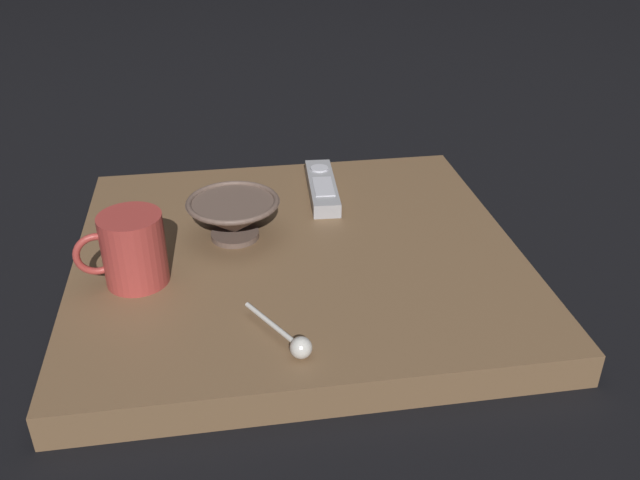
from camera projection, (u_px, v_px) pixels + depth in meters
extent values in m
plane|color=black|center=(298.00, 274.00, 0.97)|extent=(6.00, 6.00, 0.00)
cube|color=brown|center=(298.00, 261.00, 0.96)|extent=(0.58, 0.61, 0.05)
cylinder|color=brown|center=(235.00, 235.00, 0.98)|extent=(0.07, 0.07, 0.01)
cone|color=brown|center=(234.00, 217.00, 0.96)|extent=(0.13, 0.13, 0.05)
torus|color=brown|center=(233.00, 202.00, 0.95)|extent=(0.13, 0.13, 0.01)
cylinder|color=#A53833|center=(134.00, 249.00, 0.85)|extent=(0.08, 0.08, 0.09)
torus|color=#A53833|center=(97.00, 254.00, 0.84)|extent=(0.02, 0.06, 0.06)
cylinder|color=silver|center=(271.00, 323.00, 0.78)|extent=(0.09, 0.05, 0.01)
sphere|color=silver|center=(301.00, 348.00, 0.74)|extent=(0.03, 0.03, 0.03)
cube|color=#9E9EA3|center=(322.00, 187.00, 1.10)|extent=(0.18, 0.05, 0.02)
cylinder|color=silver|center=(319.00, 168.00, 1.13)|extent=(0.03, 0.03, 0.00)
cube|color=silver|center=(323.00, 186.00, 1.07)|extent=(0.07, 0.03, 0.00)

